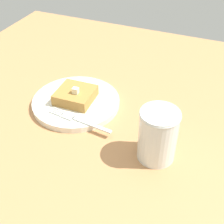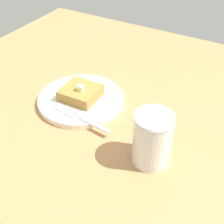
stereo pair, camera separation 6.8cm
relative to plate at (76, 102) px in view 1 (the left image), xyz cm
name	(u,v)px [view 1 (the left image)]	position (x,y,z in cm)	size (l,w,h in cm)	color
table_surface	(88,102)	(-1.59, -3.38, -2.02)	(93.15, 93.15, 2.31)	#B67E4E
plate	(76,102)	(0.00, 0.00, 0.00)	(21.38, 21.38, 1.49)	silver
toast_slice_center	(76,95)	(0.00, 0.00, 1.97)	(8.71, 8.43, 2.69)	#AB7A39
butter_pat_primary	(75,91)	(-0.61, 0.83, 4.02)	(1.41, 1.27, 1.41)	#EFE9C5
fork	(77,119)	(-3.74, 6.75, 0.81)	(16.06, 3.31, 0.36)	silver
syrup_jar	(157,137)	(-23.02, 9.17, 4.20)	(7.81, 7.81, 11.19)	#5B2B0B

